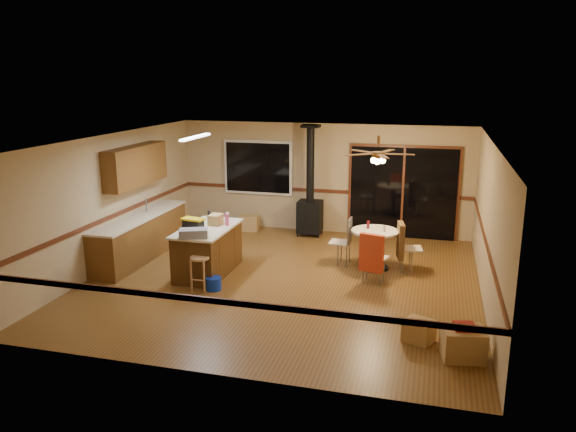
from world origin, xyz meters
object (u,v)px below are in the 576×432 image
(kitchen_island, at_px, (208,250))
(wood_stove, at_px, (310,205))
(chair_near, at_px, (372,253))
(dining_table, at_px, (375,242))
(box_under_window, at_px, (249,223))
(bar_stool, at_px, (200,273))
(blue_bucket, at_px, (214,284))
(toolbox_black, at_px, (193,225))
(box_corner_b, at_px, (419,331))
(chair_right, at_px, (402,241))
(box_corner_a, at_px, (463,343))
(chair_left, at_px, (345,236))
(toolbox_grey, at_px, (193,233))

(kitchen_island, xyz_separation_m, wood_stove, (1.30, 3.05, 0.28))
(wood_stove, xyz_separation_m, chair_near, (1.79, -2.86, -0.13))
(dining_table, bearing_deg, box_under_window, 148.20)
(wood_stove, bearing_deg, chair_near, -57.95)
(bar_stool, height_order, box_under_window, bar_stool)
(blue_bucket, bearing_deg, kitchen_island, 118.43)
(toolbox_black, relative_size, box_under_window, 0.79)
(wood_stove, relative_size, toolbox_black, 6.94)
(kitchen_island, distance_m, box_corner_b, 4.44)
(dining_table, bearing_deg, bar_stool, -145.93)
(kitchen_island, xyz_separation_m, chair_right, (3.56, 1.08, 0.14))
(toolbox_black, bearing_deg, box_corner_a, -22.50)
(dining_table, bearing_deg, chair_near, -86.76)
(chair_left, bearing_deg, toolbox_grey, -142.72)
(box_under_window, bearing_deg, toolbox_grey, -85.96)
(wood_stove, bearing_deg, blue_bucket, -102.73)
(dining_table, bearing_deg, box_corner_a, -64.67)
(blue_bucket, distance_m, box_corner_b, 3.74)
(wood_stove, xyz_separation_m, toolbox_grey, (-1.27, -3.73, 0.25))
(toolbox_black, xyz_separation_m, box_corner_a, (4.76, -1.97, -0.79))
(wood_stove, bearing_deg, kitchen_island, -113.09)
(blue_bucket, xyz_separation_m, chair_right, (3.13, 1.88, 0.48))
(kitchen_island, height_order, toolbox_black, toolbox_black)
(wood_stove, bearing_deg, bar_stool, -105.65)
(dining_table, bearing_deg, chair_left, 170.82)
(wood_stove, xyz_separation_m, chair_right, (2.26, -1.97, -0.13))
(chair_near, bearing_deg, box_corner_b, -66.02)
(wood_stove, distance_m, toolbox_grey, 3.95)
(blue_bucket, bearing_deg, bar_stool, -166.99)
(bar_stool, bearing_deg, box_under_window, 96.45)
(blue_bucket, xyz_separation_m, box_under_window, (-0.67, 3.90, 0.07))
(bar_stool, relative_size, chair_right, 0.87)
(toolbox_grey, xyz_separation_m, box_corner_b, (3.99, -1.21, -0.82))
(chair_right, relative_size, box_corner_b, 1.78)
(chair_left, bearing_deg, bar_stool, -138.05)
(dining_table, bearing_deg, blue_bucket, -144.46)
(dining_table, distance_m, chair_left, 0.60)
(chair_right, relative_size, box_corner_a, 1.28)
(dining_table, bearing_deg, wood_stove, 131.27)
(toolbox_grey, height_order, chair_left, toolbox_grey)
(blue_bucket, xyz_separation_m, dining_table, (2.61, 1.86, 0.42))
(wood_stove, bearing_deg, chair_left, -58.74)
(kitchen_island, height_order, wood_stove, wood_stove)
(wood_stove, relative_size, bar_stool, 4.12)
(toolbox_black, height_order, dining_table, toolbox_black)
(kitchen_island, height_order, blue_bucket, kitchen_island)
(toolbox_grey, distance_m, chair_left, 3.06)
(bar_stool, xyz_separation_m, chair_right, (3.35, 1.93, 0.29))
(toolbox_black, distance_m, dining_table, 3.50)
(chair_right, distance_m, box_under_window, 4.32)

